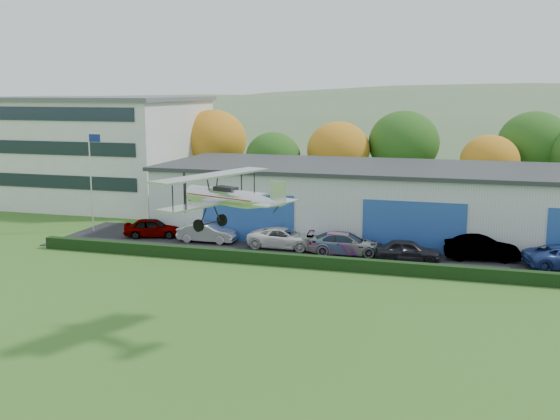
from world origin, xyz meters
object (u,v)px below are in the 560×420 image
(flagpole, at_px, (92,172))
(car_0, at_px, (153,228))
(car_5, at_px, (482,248))
(office_block, at_px, (92,149))
(car_2, at_px, (284,238))
(biplane, at_px, (227,196))
(car_3, at_px, (345,243))
(car_4, at_px, (408,250))
(hangar, at_px, (422,201))
(car_1, at_px, (207,233))

(flagpole, height_order, car_0, flagpole)
(flagpole, height_order, car_5, flagpole)
(office_block, distance_m, car_2, 28.37)
(car_0, xyz_separation_m, biplane, (12.74, -17.21, 5.63))
(car_3, bearing_deg, flagpole, 77.93)
(flagpole, distance_m, car_0, 6.80)
(office_block, xyz_separation_m, car_2, (24.13, -14.24, -4.45))
(car_2, bearing_deg, car_3, -97.31)
(flagpole, relative_size, car_4, 1.90)
(car_5, bearing_deg, office_block, 63.45)
(hangar, xyz_separation_m, flagpole, (-24.88, -5.98, 2.13))
(car_5, xyz_separation_m, biplane, (-11.22, -17.07, 5.56))
(car_0, xyz_separation_m, car_1, (4.62, -0.41, -0.01))
(car_2, xyz_separation_m, biplane, (2.19, -16.64, 5.64))
(car_1, bearing_deg, car_3, -96.21)
(hangar, height_order, car_2, hangar)
(flagpole, bearing_deg, hangar, 13.51)
(hangar, distance_m, car_5, 8.37)
(hangar, height_order, car_3, hangar)
(office_block, distance_m, car_1, 23.43)
(hangar, height_order, car_1, hangar)
(car_5, height_order, biplane, biplane)
(hangar, height_order, flagpole, flagpole)
(car_4, height_order, car_5, car_5)
(car_0, xyz_separation_m, car_4, (19.37, -1.87, -0.00))
(car_2, xyz_separation_m, car_5, (13.41, 0.43, 0.08))
(car_0, bearing_deg, office_block, 28.32)
(hangar, relative_size, car_0, 9.58)
(car_3, bearing_deg, hangar, -36.12)
(car_3, bearing_deg, office_block, 55.65)
(car_3, relative_size, car_5, 1.07)
(hangar, distance_m, car_3, 9.13)
(flagpole, height_order, car_4, flagpole)
(office_block, height_order, biplane, office_block)
(car_1, bearing_deg, car_2, -93.66)
(flagpole, height_order, car_2, flagpole)
(office_block, height_order, flagpole, office_block)
(flagpole, xyz_separation_m, car_3, (20.53, -1.83, -3.99))
(car_3, xyz_separation_m, biplane, (-2.33, -16.06, 5.61))
(car_5, bearing_deg, car_0, 83.33)
(car_1, bearing_deg, car_4, -97.79)
(car_0, bearing_deg, car_2, -109.50)
(car_1, bearing_deg, car_5, -91.33)
(flagpole, xyz_separation_m, biplane, (18.20, -17.89, 1.62))
(car_2, bearing_deg, flagpole, 85.64)
(office_block, bearing_deg, car_4, -25.26)
(car_5, bearing_deg, hangar, 27.40)
(hangar, relative_size, car_3, 7.91)
(hangar, xyz_separation_m, car_0, (-19.43, -6.66, -1.88))
(car_2, bearing_deg, car_4, -98.31)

